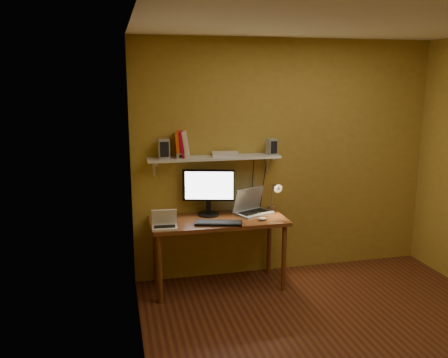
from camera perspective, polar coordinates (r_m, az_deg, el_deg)
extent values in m
cube|color=#592E17|center=(4.39, 14.62, -18.32)|extent=(3.40, 3.20, 0.02)
cube|color=silver|center=(3.82, 16.81, 18.00)|extent=(3.40, 3.20, 0.02)
cube|color=#A48332|center=(5.34, 7.35, 2.47)|extent=(3.40, 0.02, 2.60)
cube|color=#A48332|center=(3.43, -10.29, -3.02)|extent=(0.02, 3.20, 2.60)
cube|color=brown|center=(4.93, -0.68, -5.06)|extent=(1.40, 0.60, 0.04)
cylinder|color=brown|center=(4.74, -7.72, -10.72)|extent=(0.05, 0.05, 0.71)
cylinder|color=brown|center=(5.01, 7.21, -9.42)|extent=(0.05, 0.05, 0.71)
cylinder|color=brown|center=(5.18, -8.26, -8.69)|extent=(0.05, 0.05, 0.71)
cylinder|color=brown|center=(5.43, 5.44, -7.64)|extent=(0.05, 0.05, 0.71)
cube|color=silver|center=(4.96, -1.17, 2.57)|extent=(1.40, 0.25, 0.02)
cube|color=silver|center=(5.00, -8.40, 1.32)|extent=(0.03, 0.03, 0.18)
cube|color=silver|center=(5.24, 5.22, 1.91)|extent=(0.03, 0.03, 0.18)
cylinder|color=black|center=(5.06, -1.87, -4.26)|extent=(0.28, 0.28, 0.02)
cube|color=black|center=(5.04, -1.88, -3.32)|extent=(0.06, 0.05, 0.17)
cube|color=black|center=(4.98, -1.90, -0.76)|extent=(0.54, 0.17, 0.34)
cube|color=white|center=(4.96, -1.85, -0.81)|extent=(0.49, 0.14, 0.29)
cube|color=gray|center=(5.11, 3.59, -4.09)|extent=(0.45, 0.40, 0.02)
cube|color=black|center=(5.11, 3.59, -3.97)|extent=(0.35, 0.27, 0.00)
cube|color=gray|center=(5.15, 2.93, -2.40)|extent=(0.38, 0.24, 0.26)
cube|color=#141E3F|center=(5.15, 2.93, -2.40)|extent=(0.33, 0.20, 0.22)
cube|color=white|center=(4.65, -7.15, -5.83)|extent=(0.26, 0.19, 0.02)
cube|color=black|center=(4.65, -7.16, -5.70)|extent=(0.21, 0.11, 0.00)
cube|color=white|center=(4.68, -7.20, -4.56)|extent=(0.25, 0.09, 0.16)
cube|color=black|center=(4.68, -7.20, -4.56)|extent=(0.22, 0.07, 0.14)
cube|color=black|center=(4.75, -0.65, -5.31)|extent=(0.50, 0.28, 0.03)
ellipsoid|color=white|center=(4.89, 4.63, -4.79)|extent=(0.10, 0.07, 0.03)
cube|color=silver|center=(5.32, 5.73, -3.71)|extent=(0.05, 0.06, 0.08)
cylinder|color=silver|center=(5.28, 5.76, -2.14)|extent=(0.02, 0.02, 0.28)
cylinder|color=silver|center=(5.17, 6.08, -0.85)|extent=(0.01, 0.16, 0.01)
cone|color=silver|center=(5.10, 6.37, -1.05)|extent=(0.09, 0.09, 0.09)
sphere|color=#FFE0A5|center=(5.08, 6.45, -1.10)|extent=(0.04, 0.04, 0.04)
cube|color=gray|center=(4.87, -7.27, 3.64)|extent=(0.11, 0.11, 0.20)
cube|color=gray|center=(5.10, 5.76, 3.88)|extent=(0.11, 0.11, 0.17)
cube|color=#E14D12|center=(4.90, -5.49, 4.15)|extent=(0.10, 0.19, 0.27)
cube|color=#A30828|center=(4.91, -5.05, 4.17)|extent=(0.10, 0.19, 0.27)
cube|color=beige|center=(4.91, -4.62, 4.18)|extent=(0.11, 0.20, 0.27)
cube|color=silver|center=(4.84, -5.28, 2.76)|extent=(0.09, 0.04, 0.05)
cylinder|color=black|center=(4.83, -5.25, 2.73)|extent=(0.03, 0.02, 0.03)
cube|color=white|center=(4.97, 0.12, 3.00)|extent=(0.29, 0.22, 0.04)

